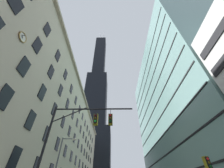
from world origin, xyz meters
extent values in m
cube|color=#BCAF93|center=(-17.98, 30.85, 13.81)|extent=(13.96, 73.69, 27.61)
cube|color=tan|center=(-10.75, 30.85, 26.91)|extent=(0.70, 73.69, 0.60)
cube|color=black|center=(-10.95, 8.00, 4.00)|extent=(0.14, 1.40, 2.20)
cube|color=black|center=(-10.95, 13.00, 4.00)|extent=(0.14, 1.40, 2.20)
cube|color=black|center=(-10.95, 3.00, 8.20)|extent=(0.14, 1.40, 2.20)
cube|color=black|center=(-10.95, 8.00, 8.20)|extent=(0.14, 1.40, 2.20)
cube|color=black|center=(-10.95, 13.00, 8.20)|extent=(0.14, 1.40, 2.20)
cube|color=black|center=(-10.95, 18.00, 8.20)|extent=(0.14, 1.40, 2.20)
cube|color=black|center=(-10.95, 23.00, 8.20)|extent=(0.14, 1.40, 2.20)
cube|color=black|center=(-10.95, 28.00, 8.20)|extent=(0.14, 1.40, 2.20)
cube|color=black|center=(-10.95, 33.00, 8.20)|extent=(0.14, 1.40, 2.20)
cube|color=black|center=(-10.95, 38.00, 8.20)|extent=(0.14, 1.40, 2.20)
cube|color=black|center=(-10.95, 43.00, 8.20)|extent=(0.14, 1.40, 2.20)
cube|color=black|center=(-10.95, 3.00, 12.40)|extent=(0.14, 1.40, 2.20)
cube|color=black|center=(-10.95, 8.00, 12.40)|extent=(0.14, 1.40, 2.20)
cube|color=black|center=(-10.95, 13.00, 12.40)|extent=(0.14, 1.40, 2.20)
cube|color=black|center=(-10.95, 18.00, 12.40)|extent=(0.14, 1.40, 2.20)
cube|color=black|center=(-10.95, 23.00, 12.40)|extent=(0.14, 1.40, 2.20)
cube|color=black|center=(-10.95, 28.00, 12.40)|extent=(0.14, 1.40, 2.20)
cube|color=black|center=(-10.95, 33.00, 12.40)|extent=(0.14, 1.40, 2.20)
cube|color=black|center=(-10.95, 38.00, 12.40)|extent=(0.14, 1.40, 2.20)
cube|color=black|center=(-10.95, 43.00, 12.40)|extent=(0.14, 1.40, 2.20)
cube|color=black|center=(-10.95, 48.00, 12.40)|extent=(0.14, 1.40, 2.20)
cube|color=black|center=(-10.95, 53.00, 12.40)|extent=(0.14, 1.40, 2.20)
cube|color=black|center=(-10.95, 58.00, 12.40)|extent=(0.14, 1.40, 2.20)
cube|color=black|center=(-10.95, -2.00, 16.60)|extent=(0.14, 1.40, 2.20)
cube|color=black|center=(-10.95, 3.00, 16.60)|extent=(0.14, 1.40, 2.20)
cube|color=black|center=(-10.95, 8.00, 16.60)|extent=(0.14, 1.40, 2.20)
cube|color=black|center=(-10.95, 13.00, 16.60)|extent=(0.14, 1.40, 2.20)
cube|color=black|center=(-10.95, 18.00, 16.60)|extent=(0.14, 1.40, 2.20)
cube|color=black|center=(-10.95, 23.00, 16.60)|extent=(0.14, 1.40, 2.20)
cube|color=black|center=(-10.95, 28.00, 16.60)|extent=(0.14, 1.40, 2.20)
cube|color=black|center=(-10.95, 33.00, 16.60)|extent=(0.14, 1.40, 2.20)
cube|color=black|center=(-10.95, 38.00, 16.60)|extent=(0.14, 1.40, 2.20)
cube|color=black|center=(-10.95, 43.00, 16.60)|extent=(0.14, 1.40, 2.20)
cube|color=black|center=(-10.95, 48.00, 16.60)|extent=(0.14, 1.40, 2.20)
cube|color=black|center=(-10.95, 53.00, 16.60)|extent=(0.14, 1.40, 2.20)
cube|color=black|center=(-10.95, 58.00, 16.60)|extent=(0.14, 1.40, 2.20)
cube|color=black|center=(-10.95, 3.00, 20.80)|extent=(0.14, 1.40, 2.20)
cube|color=black|center=(-10.95, 8.00, 20.80)|extent=(0.14, 1.40, 2.20)
cube|color=black|center=(-10.95, 13.00, 20.80)|extent=(0.14, 1.40, 2.20)
cube|color=black|center=(-10.95, 18.00, 20.80)|extent=(0.14, 1.40, 2.20)
cube|color=black|center=(-10.95, 23.00, 20.80)|extent=(0.14, 1.40, 2.20)
cube|color=black|center=(-10.95, 28.00, 20.80)|extent=(0.14, 1.40, 2.20)
cube|color=black|center=(-10.95, 33.00, 20.80)|extent=(0.14, 1.40, 2.20)
cube|color=black|center=(-10.95, 38.00, 20.80)|extent=(0.14, 1.40, 2.20)
cube|color=black|center=(-10.95, 43.00, 20.80)|extent=(0.14, 1.40, 2.20)
cube|color=black|center=(-10.95, 48.00, 20.80)|extent=(0.14, 1.40, 2.20)
cube|color=black|center=(-10.95, 53.00, 20.80)|extent=(0.14, 1.40, 2.20)
cube|color=black|center=(-10.95, 58.00, 20.80)|extent=(0.14, 1.40, 2.20)
torus|color=olive|center=(-10.88, 0.73, 14.72)|extent=(0.11, 1.22, 1.22)
cylinder|color=silver|center=(-10.92, 0.73, 14.72)|extent=(0.05, 1.06, 1.06)
cube|color=black|center=(-10.85, 0.62, 14.63)|extent=(0.03, 0.28, 0.27)
cube|color=black|center=(-10.85, 0.59, 14.90)|extent=(0.03, 0.32, 0.41)
cube|color=black|center=(-16.17, 91.15, 18.47)|extent=(26.59, 26.59, 36.94)
cube|color=black|center=(-16.17, 91.15, 63.81)|extent=(18.61, 18.61, 53.73)
cube|color=black|center=(-16.17, 91.15, 124.25)|extent=(11.96, 11.96, 67.16)
cylinder|color=silver|center=(-18.56, 91.15, 170.04)|extent=(1.20, 1.20, 24.40)
cylinder|color=silver|center=(-13.77, 91.15, 170.04)|extent=(1.20, 1.20, 24.40)
cube|color=gray|center=(20.47, 27.71, 21.30)|extent=(18.94, 45.48, 42.60)
cube|color=black|center=(10.96, 27.71, 8.00)|extent=(0.12, 44.48, 0.24)
cube|color=black|center=(10.96, 27.71, 12.00)|extent=(0.12, 44.48, 0.24)
cube|color=black|center=(10.96, 27.71, 16.00)|extent=(0.12, 44.48, 0.24)
cube|color=black|center=(10.96, 27.71, 20.00)|extent=(0.12, 44.48, 0.24)
cube|color=black|center=(10.96, 27.71, 24.00)|extent=(0.12, 44.48, 0.24)
cube|color=black|center=(10.96, 27.71, 28.00)|extent=(0.12, 44.48, 0.24)
cube|color=black|center=(10.96, 27.71, 32.00)|extent=(0.12, 44.48, 0.24)
cube|color=black|center=(10.96, 27.71, 36.00)|extent=(0.12, 44.48, 0.24)
cylinder|color=black|center=(-6.53, 4.48, 4.05)|extent=(0.20, 0.20, 7.80)
cylinder|color=black|center=(-2.72, 4.48, 7.70)|extent=(7.62, 0.14, 0.14)
cylinder|color=black|center=(-5.00, 4.48, 7.10)|extent=(3.13, 0.10, 1.58)
cylinder|color=black|center=(-2.46, 4.48, 7.40)|extent=(0.04, 0.04, 0.60)
cube|color=black|center=(-2.46, 4.48, 6.65)|extent=(0.30, 0.30, 0.90)
cube|color=olive|center=(-2.46, 4.65, 6.65)|extent=(0.40, 0.40, 1.04)
sphere|color=#450808|center=(-2.46, 4.32, 6.93)|extent=(0.20, 0.20, 0.20)
sphere|color=#4B3A08|center=(-2.46, 4.32, 6.65)|extent=(0.20, 0.20, 0.20)
sphere|color=green|center=(-2.46, 4.32, 6.37)|extent=(0.20, 0.20, 0.20)
cylinder|color=black|center=(-1.07, 4.48, 7.40)|extent=(0.04, 0.04, 0.60)
cube|color=black|center=(-1.07, 4.48, 6.65)|extent=(0.30, 0.30, 0.90)
cube|color=olive|center=(-1.07, 4.65, 6.65)|extent=(0.40, 0.40, 1.04)
sphere|color=red|center=(-1.07, 4.32, 6.93)|extent=(0.20, 0.20, 0.20)
sphere|color=#4B3A08|center=(-1.07, 4.32, 6.65)|extent=(0.20, 0.20, 0.20)
sphere|color=#083D10|center=(-1.07, 4.32, 6.37)|extent=(0.20, 0.20, 0.20)
cube|color=black|center=(7.39, 6.10, 3.29)|extent=(0.30, 0.30, 0.90)
cube|color=olive|center=(7.39, 6.27, 3.29)|extent=(0.40, 0.40, 1.04)
sphere|color=red|center=(7.39, 5.94, 3.57)|extent=(0.20, 0.20, 0.20)
sphere|color=#4B3A08|center=(7.39, 5.94, 3.29)|extent=(0.20, 0.20, 0.20)
sphere|color=#083D10|center=(7.39, 5.94, 3.01)|extent=(0.20, 0.20, 0.20)
cylinder|color=#47474C|center=(-7.92, 11.89, 3.74)|extent=(0.18, 0.18, 7.17)
cylinder|color=#47474C|center=(-7.08, 11.89, 7.17)|extent=(1.68, 0.10, 0.10)
ellipsoid|color=#EFE5C6|center=(-6.23, 11.89, 7.07)|extent=(0.56, 0.32, 0.24)
camera|label=1|loc=(-0.79, -7.11, 1.21)|focal=21.14mm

